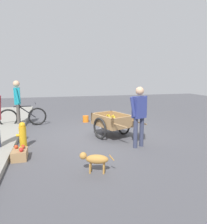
{
  "coord_description": "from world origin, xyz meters",
  "views": [
    {
      "loc": [
        -6.24,
        1.41,
        1.88
      ],
      "look_at": [
        -0.08,
        -0.15,
        0.75
      ],
      "focal_mm": 34.2,
      "sensor_mm": 36.0,
      "label": 1
    }
  ],
  "objects": [
    {
      "name": "apple_crate",
      "position": [
        -1.4,
        2.11,
        0.13
      ],
      "size": [
        0.44,
        0.32,
        0.31
      ],
      "color": "#99754C",
      "rests_on": "ground"
    },
    {
      "name": "cyclist_person",
      "position": [
        1.86,
        2.53,
        1.0
      ],
      "size": [
        0.52,
        0.23,
        1.66
      ],
      "color": "#4C4742",
      "rests_on": "ground"
    },
    {
      "name": "fruit_cart",
      "position": [
        -0.21,
        -0.38,
        0.44
      ],
      "size": [
        1.81,
        1.29,
        0.73
      ],
      "color": "#937047",
      "rests_on": "ground"
    },
    {
      "name": "vendor_person",
      "position": [
        -1.28,
        -0.79,
        0.94
      ],
      "size": [
        0.31,
        0.54,
        1.57
      ],
      "color": "#333851",
      "rests_on": "ground"
    },
    {
      "name": "fire_hydrant",
      "position": [
        -0.57,
        2.13,
        0.33
      ],
      "size": [
        0.25,
        0.25,
        0.67
      ],
      "color": "gold",
      "rests_on": "ground"
    },
    {
      "name": "plastic_bucket",
      "position": [
        1.98,
        0.06,
        0.13
      ],
      "size": [
        0.23,
        0.23,
        0.25
      ],
      "primitive_type": "cylinder",
      "color": "orange",
      "rests_on": "ground"
    },
    {
      "name": "dog",
      "position": [
        -2.45,
        0.61,
        0.27
      ],
      "size": [
        0.32,
        0.64,
        0.4
      ],
      "color": "#AD7A38",
      "rests_on": "ground"
    },
    {
      "name": "bicycle",
      "position": [
        1.87,
        2.38,
        0.35
      ],
      "size": [
        0.46,
        1.66,
        0.85
      ],
      "color": "black",
      "rests_on": "ground"
    },
    {
      "name": "ground_plane",
      "position": [
        0.0,
        0.0,
        0.0
      ],
      "size": [
        24.0,
        24.0,
        0.0
      ],
      "primitive_type": "plane",
      "color": "#47474C"
    }
  ]
}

